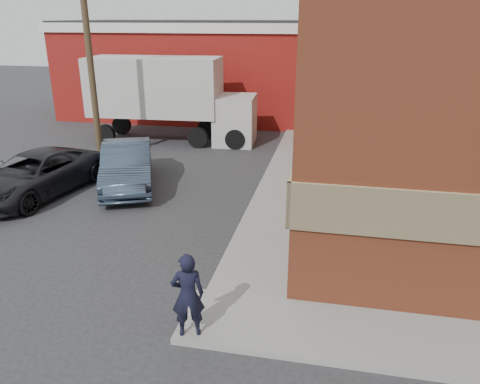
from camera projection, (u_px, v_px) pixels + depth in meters
The scene contains 8 objects.
ground at pixel (219, 295), 10.40m from camera, with size 90.00×90.00×0.00m, color #28282B.
sidewalk_west at pixel (289, 172), 18.51m from camera, with size 1.80×18.00×0.12m, color gray.
warehouse at pixel (203, 68), 28.88m from camera, with size 16.30×8.30×5.60m.
utility_pole at pixel (88, 45), 18.40m from camera, with size 2.00×0.26×9.00m.
man at pixel (188, 295), 8.68m from camera, with size 0.62×0.41×1.71m, color black.
sedan at pixel (127, 165), 16.80m from camera, with size 1.69×4.85×1.60m, color #344357.
suv_a at pixel (35, 175), 16.04m from camera, with size 2.43×5.27×1.46m, color black.
box_truck at pixel (171, 94), 22.49m from camera, with size 8.27×2.93×4.02m.
Camera 1 is at (2.26, -8.64, 5.83)m, focal length 35.00 mm.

